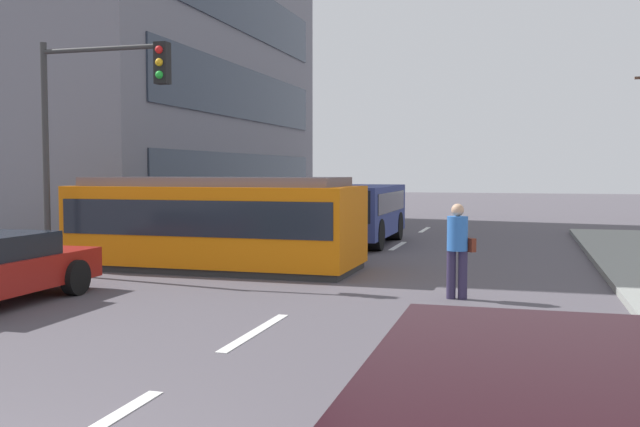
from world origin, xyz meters
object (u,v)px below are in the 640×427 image
Objects in this scene: pedestrian_crossing at (458,245)px; traffic_light_mast at (93,111)px; city_bus at (351,211)px; parked_sedan_far at (218,227)px; streetcar_tram at (216,221)px.

traffic_light_mast is at bearing 175.28° from pedestrian_crossing.
traffic_light_mast reaches higher than city_bus.
parked_sedan_far is at bearing -146.29° from city_bus.
streetcar_tram is 3.58m from traffic_light_mast.
pedestrian_crossing is at bearing -40.73° from parked_sedan_far.
parked_sedan_far is at bearing 139.27° from pedestrian_crossing.
pedestrian_crossing is 0.34× the size of traffic_light_mast.
pedestrian_crossing is 8.06m from traffic_light_mast.
pedestrian_crossing is 0.41× the size of parked_sedan_far.
traffic_light_mast is (-1.97, -1.76, 2.42)m from streetcar_tram.
parked_sedan_far is at bearing 87.55° from traffic_light_mast.
streetcar_tram is 1.60× the size of parked_sedan_far.
parked_sedan_far is at bearing 113.59° from streetcar_tram.
streetcar_tram is 6.47m from city_bus.
city_bus is 4.13m from parked_sedan_far.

